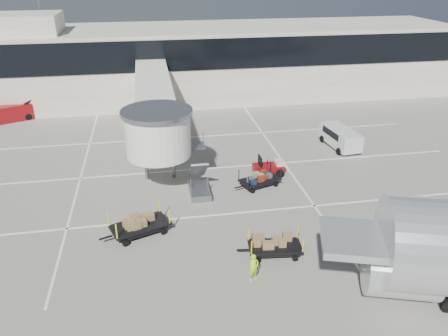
{
  "coord_description": "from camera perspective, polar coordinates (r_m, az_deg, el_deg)",
  "views": [
    {
      "loc": [
        -4.39,
        -21.92,
        14.95
      ],
      "look_at": [
        0.31,
        4.76,
        2.0
      ],
      "focal_mm": 35.0,
      "sensor_mm": 36.0,
      "label": 1
    }
  ],
  "objects": [
    {
      "name": "box_cart_far",
      "position": [
        26.8,
        -10.93,
        -7.19
      ],
      "size": [
        4.21,
        2.76,
        1.63
      ],
      "rotation": [
        0.0,
        0.0,
        0.36
      ],
      "color": "black",
      "rests_on": "ground"
    },
    {
      "name": "terminal",
      "position": [
        53.14,
        -5.57,
        13.66
      ],
      "size": [
        64.0,
        12.11,
        15.2
      ],
      "color": "#F0EBCE",
      "rests_on": "ground"
    },
    {
      "name": "baggage_tug",
      "position": [
        33.61,
        5.91,
        0.04
      ],
      "size": [
        2.37,
        1.52,
        1.54
      ],
      "rotation": [
        0.0,
        0.0,
        -0.02
      ],
      "color": "maroon",
      "rests_on": "ground"
    },
    {
      "name": "lane_markings",
      "position": [
        34.85,
        -2.88,
        0.12
      ],
      "size": [
        40.0,
        30.0,
        0.02
      ],
      "color": "white",
      "rests_on": "ground"
    },
    {
      "name": "belt_loader",
      "position": [
        49.95,
        -26.13,
        6.48
      ],
      "size": [
        4.76,
        3.33,
        2.16
      ],
      "rotation": [
        0.0,
        0.0,
        0.42
      ],
      "color": "maroon",
      "rests_on": "ground"
    },
    {
      "name": "box_cart_near",
      "position": [
        24.8,
        6.87,
        -10.12
      ],
      "size": [
        3.68,
        1.77,
        1.42
      ],
      "rotation": [
        0.0,
        0.0,
        -0.11
      ],
      "color": "black",
      "rests_on": "ground"
    },
    {
      "name": "jet_bridge",
      "position": [
        35.82,
        -8.94,
        7.91
      ],
      "size": [
        5.7,
        20.4,
        6.03
      ],
      "color": "white",
      "rests_on": "ground"
    },
    {
      "name": "ground_worker",
      "position": [
        22.87,
        3.92,
        -12.83
      ],
      "size": [
        0.66,
        0.56,
        1.55
      ],
      "primitive_type": "imported",
      "rotation": [
        0.0,
        0.0,
        0.38
      ],
      "color": "#A4F119",
      "rests_on": "ground"
    },
    {
      "name": "minivan",
      "position": [
        39.62,
        14.86,
        4.07
      ],
      "size": [
        2.36,
        4.64,
        1.69
      ],
      "rotation": [
        0.0,
        0.0,
        0.11
      ],
      "color": "silver",
      "rests_on": "ground"
    },
    {
      "name": "ground",
      "position": [
        26.9,
        1.12,
        -8.23
      ],
      "size": [
        140.0,
        140.0,
        0.0
      ],
      "primitive_type": "plane",
      "color": "gray",
      "rests_on": "ground"
    },
    {
      "name": "suitcase_cart",
      "position": [
        31.76,
        4.63,
        -1.59
      ],
      "size": [
        3.58,
        2.3,
        1.38
      ],
      "rotation": [
        0.0,
        0.0,
        0.34
      ],
      "color": "black",
      "rests_on": "ground"
    }
  ]
}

